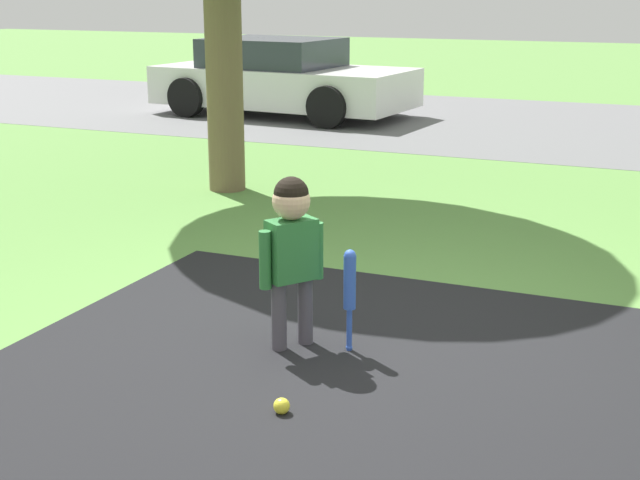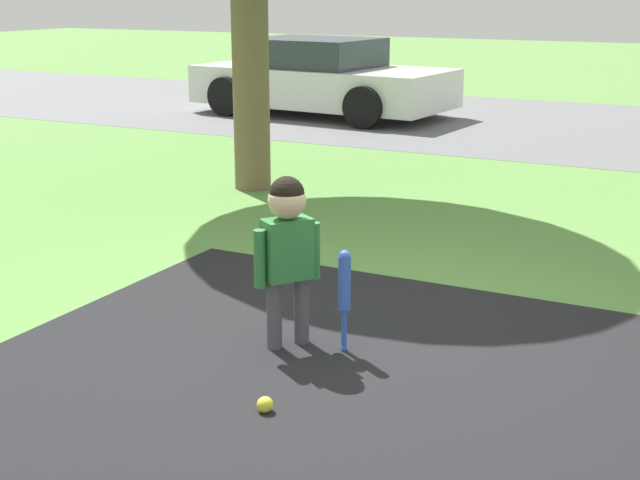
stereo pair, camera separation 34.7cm
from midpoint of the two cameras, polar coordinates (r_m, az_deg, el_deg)
name	(u,v)px [view 2 (the right image)]	position (r m, az deg, el deg)	size (l,w,h in m)	color
ground_plane	(390,333)	(5.38, 6.37, -5.99)	(60.00, 60.00, 0.00)	#5B8C42
street_strip	(626,131)	(13.61, 19.71, 6.58)	(40.00, 6.00, 0.01)	slate
child	(287,238)	(4.96, -0.11, 0.12)	(0.28, 0.35, 1.00)	#4C4751
baseball_bat	(344,287)	(4.97, 3.58, -3.02)	(0.07, 0.07, 0.60)	blue
sports_ball	(265,405)	(4.40, -1.24, -10.52)	(0.08, 0.08, 0.08)	yellow
parked_car	(321,79)	(14.44, 0.74, 10.29)	(4.19, 2.26, 1.21)	silver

